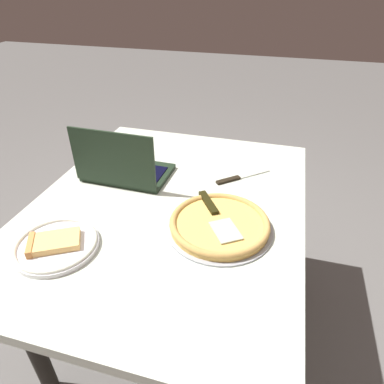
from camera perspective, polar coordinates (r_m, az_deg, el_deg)
name	(u,v)px	position (r m, az deg, el deg)	size (l,w,h in m)	color
ground_plane	(174,330)	(1.69, -3.07, -22.10)	(12.00, 12.00, 0.00)	#5E5C59
dining_table	(169,224)	(1.22, -3.94, -5.37)	(1.15, 0.91, 0.71)	beige
laptop	(124,168)	(1.30, -11.40, 3.98)	(0.22, 0.32, 0.22)	black
pizza_plate	(55,244)	(1.06, -21.96, -8.18)	(0.24, 0.24, 0.04)	silver
pizza_tray	(219,224)	(1.05, 4.64, -5.39)	(0.33, 0.33, 0.04)	#999FA9
table_knife	(238,178)	(1.31, 7.75, 2.40)	(0.17, 0.19, 0.01)	beige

